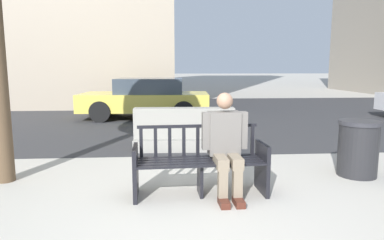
{
  "coord_description": "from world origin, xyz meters",
  "views": [
    {
      "loc": [
        -0.17,
        -3.49,
        1.62
      ],
      "look_at": [
        0.23,
        2.23,
        0.75
      ],
      "focal_mm": 32.0,
      "sensor_mm": 36.0,
      "label": 1
    }
  ],
  "objects_px": {
    "street_bench": "(200,164)",
    "seated_person": "(225,142)",
    "trash_bin": "(358,148)",
    "jersey_barrier_centre": "(184,132)",
    "car_taxi_near": "(146,98)"
  },
  "relations": [
    {
      "from": "street_bench",
      "to": "seated_person",
      "type": "relative_size",
      "value": 1.3
    },
    {
      "from": "street_bench",
      "to": "seated_person",
      "type": "xyz_separation_m",
      "value": [
        0.32,
        -0.04,
        0.29
      ]
    },
    {
      "from": "seated_person",
      "to": "jersey_barrier_centre",
      "type": "bearing_deg",
      "value": 99.02
    },
    {
      "from": "street_bench",
      "to": "trash_bin",
      "type": "height_order",
      "value": "street_bench"
    },
    {
      "from": "car_taxi_near",
      "to": "trash_bin",
      "type": "bearing_deg",
      "value": -60.62
    },
    {
      "from": "car_taxi_near",
      "to": "jersey_barrier_centre",
      "type": "bearing_deg",
      "value": -76.96
    },
    {
      "from": "street_bench",
      "to": "car_taxi_near",
      "type": "relative_size",
      "value": 0.41
    },
    {
      "from": "seated_person",
      "to": "jersey_barrier_centre",
      "type": "distance_m",
      "value": 2.6
    },
    {
      "from": "street_bench",
      "to": "car_taxi_near",
      "type": "xyz_separation_m",
      "value": [
        -1.11,
        6.94,
        0.27
      ]
    },
    {
      "from": "seated_person",
      "to": "car_taxi_near",
      "type": "distance_m",
      "value": 7.13
    },
    {
      "from": "trash_bin",
      "to": "jersey_barrier_centre",
      "type": "bearing_deg",
      "value": 143.17
    },
    {
      "from": "jersey_barrier_centre",
      "to": "street_bench",
      "type": "bearing_deg",
      "value": -88.11
    },
    {
      "from": "seated_person",
      "to": "jersey_barrier_centre",
      "type": "relative_size",
      "value": 0.65
    },
    {
      "from": "street_bench",
      "to": "car_taxi_near",
      "type": "bearing_deg",
      "value": 99.09
    },
    {
      "from": "street_bench",
      "to": "seated_person",
      "type": "distance_m",
      "value": 0.44
    }
  ]
}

